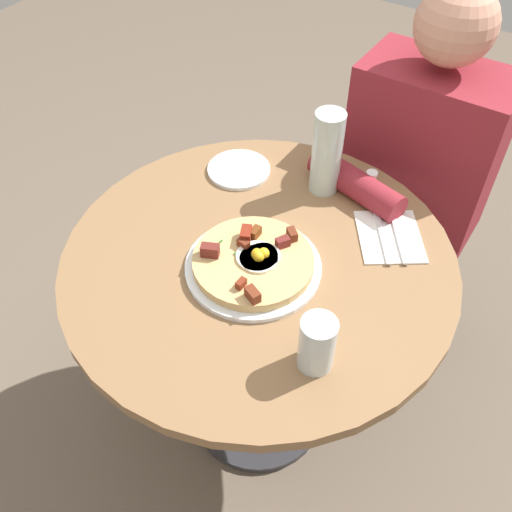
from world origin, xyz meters
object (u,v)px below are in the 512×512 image
(breakfast_pizza, at_px, (253,260))
(salt_shaker, at_px, (371,182))
(bread_plate, at_px, (239,170))
(dining_table, at_px, (258,303))
(knife, at_px, (382,235))
(person_seated, at_px, (408,204))
(water_glass, at_px, (317,344))
(pizza_plate, at_px, (253,267))
(water_bottle, at_px, (327,153))
(fork, at_px, (398,235))

(breakfast_pizza, height_order, salt_shaker, breakfast_pizza)
(breakfast_pizza, relative_size, bread_plate, 1.62)
(dining_table, height_order, knife, knife)
(person_seated, height_order, water_glass, person_seated)
(pizza_plate, xyz_separation_m, knife, (0.19, 0.24, 0.00))
(water_glass, bearing_deg, pizza_plate, 149.66)
(breakfast_pizza, xyz_separation_m, water_bottle, (-0.01, 0.32, 0.08))
(pizza_plate, height_order, knife, pizza_plate)
(pizza_plate, bearing_deg, dining_table, 105.83)
(person_seated, height_order, water_bottle, person_seated)
(pizza_plate, distance_m, fork, 0.34)
(person_seated, distance_m, pizza_plate, 0.66)
(dining_table, height_order, breakfast_pizza, breakfast_pizza)
(breakfast_pizza, relative_size, salt_shaker, 4.52)
(pizza_plate, distance_m, bread_plate, 0.34)
(knife, bearing_deg, fork, -90.00)
(breakfast_pizza, xyz_separation_m, water_glass, (0.23, -0.13, 0.03))
(fork, xyz_separation_m, knife, (-0.03, -0.02, 0.00))
(bread_plate, bearing_deg, pizza_plate, -50.08)
(bread_plate, bearing_deg, dining_table, -47.05)
(bread_plate, height_order, water_bottle, water_bottle)
(pizza_plate, distance_m, knife, 0.31)
(fork, height_order, water_bottle, water_bottle)
(bread_plate, bearing_deg, knife, -2.58)
(knife, distance_m, salt_shaker, 0.16)
(bread_plate, distance_m, knife, 0.41)
(breakfast_pizza, bearing_deg, bread_plate, 130.04)
(pizza_plate, xyz_separation_m, salt_shaker, (0.09, 0.37, 0.02))
(dining_table, bearing_deg, fork, 44.20)
(person_seated, relative_size, water_glass, 9.50)
(dining_table, relative_size, knife, 4.85)
(water_glass, distance_m, salt_shaker, 0.52)
(bread_plate, relative_size, salt_shaker, 2.80)
(knife, height_order, salt_shaker, salt_shaker)
(water_bottle, distance_m, salt_shaker, 0.14)
(dining_table, bearing_deg, person_seated, 75.30)
(dining_table, xyz_separation_m, pizza_plate, (0.01, -0.04, 0.17))
(fork, bearing_deg, salt_shaker, 13.53)
(pizza_plate, distance_m, water_bottle, 0.34)
(person_seated, height_order, breakfast_pizza, person_seated)
(breakfast_pizza, height_order, fork, breakfast_pizza)
(breakfast_pizza, bearing_deg, fork, 49.90)
(knife, distance_m, water_glass, 0.38)
(bread_plate, relative_size, knife, 0.89)
(person_seated, relative_size, salt_shaker, 19.78)
(water_bottle, height_order, salt_shaker, water_bottle)
(person_seated, xyz_separation_m, water_bottle, (-0.14, -0.29, 0.30))
(bread_plate, xyz_separation_m, water_glass, (0.44, -0.39, 0.05))
(breakfast_pizza, distance_m, fork, 0.34)
(knife, bearing_deg, water_glass, 150.75)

